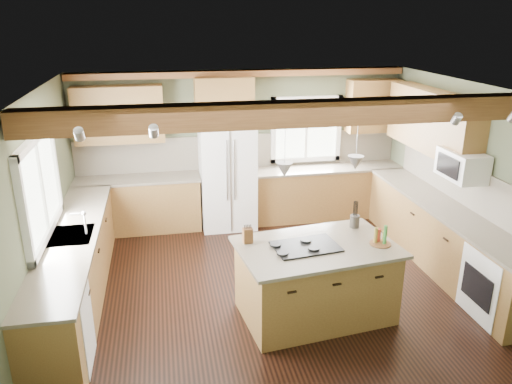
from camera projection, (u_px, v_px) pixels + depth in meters
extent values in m
plane|color=black|center=(272.00, 284.00, 6.76)|extent=(5.60, 5.60, 0.00)
plane|color=silver|center=(274.00, 90.00, 5.89)|extent=(5.60, 5.60, 0.00)
plane|color=#4E553C|center=(241.00, 146.00, 8.64)|extent=(5.60, 0.00, 5.60)
plane|color=#4E553C|center=(39.00, 209.00, 5.83)|extent=(0.00, 5.00, 5.00)
plane|color=#4E553C|center=(472.00, 181.00, 6.82)|extent=(0.00, 5.00, 5.00)
cube|color=#563018|center=(291.00, 114.00, 5.20)|extent=(5.55, 0.26, 0.26)
cube|color=#563018|center=(241.00, 73.00, 8.13)|extent=(5.55, 0.20, 0.10)
cube|color=brown|center=(241.00, 151.00, 8.66)|extent=(5.58, 0.03, 0.58)
cube|color=brown|center=(468.00, 186.00, 6.90)|extent=(0.03, 3.70, 0.58)
cube|color=brown|center=(139.00, 205.00, 8.34)|extent=(2.02, 0.60, 0.88)
cube|color=#463D33|center=(137.00, 179.00, 8.18)|extent=(2.06, 0.64, 0.04)
cube|color=brown|center=(326.00, 193.00, 8.92)|extent=(2.62, 0.60, 0.88)
cube|color=#463D33|center=(328.00, 168.00, 8.76)|extent=(2.66, 0.64, 0.04)
cube|color=brown|center=(76.00, 270.00, 6.22)|extent=(0.60, 3.70, 0.88)
cube|color=#463D33|center=(71.00, 236.00, 6.07)|extent=(0.64, 3.74, 0.04)
cube|color=brown|center=(442.00, 238.00, 7.11)|extent=(0.60, 3.70, 0.88)
cube|color=#463D33|center=(446.00, 208.00, 6.95)|extent=(0.64, 3.74, 0.04)
cube|color=brown|center=(119.00, 115.00, 7.91)|extent=(1.40, 0.35, 0.90)
cube|color=brown|center=(224.00, 99.00, 8.14)|extent=(0.96, 0.35, 0.70)
cube|color=brown|center=(432.00, 121.00, 7.41)|extent=(0.35, 2.20, 0.90)
cube|color=brown|center=(373.00, 106.00, 8.67)|extent=(0.90, 0.35, 0.90)
cube|color=white|center=(39.00, 187.00, 5.80)|extent=(0.04, 1.60, 1.05)
cube|color=white|center=(306.00, 129.00, 8.74)|extent=(1.10, 0.04, 1.00)
cube|color=#262628|center=(71.00, 236.00, 6.06)|extent=(0.50, 0.65, 0.03)
cylinder|color=#B2B2B7|center=(85.00, 224.00, 6.05)|extent=(0.02, 0.02, 0.28)
cube|color=white|center=(58.00, 332.00, 5.02)|extent=(0.60, 0.60, 0.84)
cube|color=white|center=(500.00, 284.00, 5.91)|extent=(0.60, 0.72, 0.84)
cube|color=white|center=(462.00, 165.00, 6.66)|extent=(0.40, 0.70, 0.38)
cone|color=#B2B2B7|center=(284.00, 170.00, 5.33)|extent=(0.18, 0.18, 0.16)
cone|color=#B2B2B7|center=(356.00, 163.00, 5.58)|extent=(0.18, 0.18, 0.16)
cube|color=white|center=(227.00, 175.00, 8.37)|extent=(0.90, 0.74, 1.80)
cube|color=brown|center=(316.00, 282.00, 5.94)|extent=(1.82, 1.25, 0.88)
cube|color=#463D33|center=(317.00, 247.00, 5.79)|extent=(1.95, 1.38, 0.04)
cube|color=black|center=(306.00, 246.00, 5.73)|extent=(0.80, 0.58, 0.02)
cube|color=brown|center=(248.00, 236.00, 5.82)|extent=(0.12, 0.09, 0.18)
cylinder|color=#39332D|center=(355.00, 221.00, 6.26)|extent=(0.14, 0.14, 0.16)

